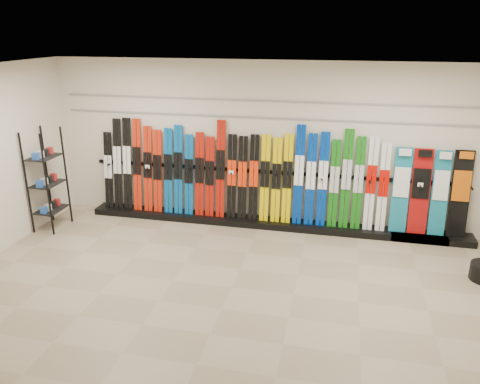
# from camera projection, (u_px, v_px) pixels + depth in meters

# --- Properties ---
(floor) EXTENTS (8.00, 8.00, 0.00)m
(floor) POSITION_uv_depth(u_px,v_px,m) (232.00, 287.00, 6.71)
(floor) COLOR gray
(floor) RESTS_ON ground
(back_wall) EXTENTS (8.00, 0.00, 8.00)m
(back_wall) POSITION_uv_depth(u_px,v_px,m) (263.00, 145.00, 8.51)
(back_wall) COLOR beige
(back_wall) RESTS_ON floor
(ceiling) EXTENTS (8.00, 8.00, 0.00)m
(ceiling) POSITION_uv_depth(u_px,v_px,m) (230.00, 73.00, 5.70)
(ceiling) COLOR silver
(ceiling) RESTS_ON back_wall
(ski_rack_base) EXTENTS (8.00, 0.40, 0.12)m
(ski_rack_base) POSITION_uv_depth(u_px,v_px,m) (272.00, 223.00, 8.74)
(ski_rack_base) COLOR black
(ski_rack_base) RESTS_ON floor
(skis) EXTENTS (5.37, 0.24, 1.82)m
(skis) POSITION_uv_depth(u_px,v_px,m) (237.00, 175.00, 8.63)
(skis) COLOR black
(skis) RESTS_ON ski_rack_base
(snowboards) EXTENTS (1.26, 0.23, 1.49)m
(snowboards) POSITION_uv_depth(u_px,v_px,m) (430.00, 192.00, 7.98)
(snowboards) COLOR #14728C
(snowboards) RESTS_ON ski_rack_base
(accessory_rack) EXTENTS (0.40, 0.60, 1.85)m
(accessory_rack) POSITION_uv_depth(u_px,v_px,m) (47.00, 180.00, 8.42)
(accessory_rack) COLOR black
(accessory_rack) RESTS_ON floor
(slatwall_rail_0) EXTENTS (7.60, 0.02, 0.03)m
(slatwall_rail_0) POSITION_uv_depth(u_px,v_px,m) (263.00, 118.00, 8.32)
(slatwall_rail_0) COLOR gray
(slatwall_rail_0) RESTS_ON back_wall
(slatwall_rail_1) EXTENTS (7.60, 0.02, 0.03)m
(slatwall_rail_1) POSITION_uv_depth(u_px,v_px,m) (264.00, 101.00, 8.22)
(slatwall_rail_1) COLOR gray
(slatwall_rail_1) RESTS_ON back_wall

